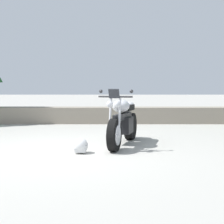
# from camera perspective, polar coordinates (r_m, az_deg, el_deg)

# --- Properties ---
(ground_plane) EXTENTS (120.00, 120.00, 0.00)m
(ground_plane) POSITION_cam_1_polar(r_m,az_deg,el_deg) (5.95, -8.90, -7.12)
(ground_plane) COLOR #A3A099
(stone_wall) EXTENTS (36.00, 0.80, 0.55)m
(stone_wall) POSITION_cam_1_polar(r_m,az_deg,el_deg) (10.64, -4.93, -0.57)
(stone_wall) COLOR gray
(stone_wall) RESTS_ON ground
(motorcycle_silver_centre) EXTENTS (0.86, 2.03, 1.18)m
(motorcycle_silver_centre) POSITION_cam_1_polar(r_m,az_deg,el_deg) (6.40, 2.03, -1.87)
(motorcycle_silver_centre) COLOR black
(motorcycle_silver_centre) RESTS_ON ground
(rider_helmet) EXTENTS (0.28, 0.28, 0.28)m
(rider_helmet) POSITION_cam_1_polar(r_m,az_deg,el_deg) (5.65, -5.90, -6.29)
(rider_helmet) COLOR silver
(rider_helmet) RESTS_ON ground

